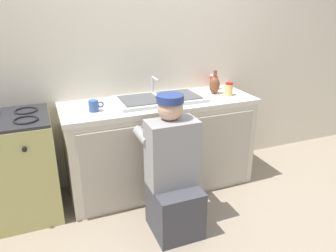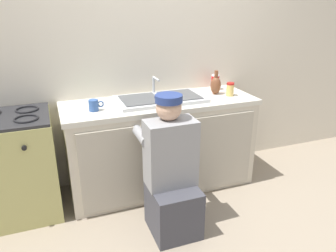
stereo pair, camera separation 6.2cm
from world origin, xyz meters
The scene contains 12 objects.
ground_plane centered at (0.00, 0.00, 0.00)m, with size 12.00×12.00×0.00m, color gray.
back_wall centered at (0.00, 0.65, 1.25)m, with size 6.00×0.10×2.50m, color beige.
counter_cabinet centered at (0.00, 0.29, 0.42)m, with size 1.74×0.62×0.83m.
countertop centered at (0.00, 0.30, 0.85)m, with size 1.78×0.62×0.04m, color beige.
sink_double_basin centered at (0.00, 0.30, 0.89)m, with size 0.80×0.44×0.19m.
stove_range centered at (-1.28, 0.30, 0.44)m, with size 0.63×0.62×0.90m.
plumber_person centered at (-0.14, -0.36, 0.46)m, with size 0.42×0.61×1.10m.
condiment_jar centered at (0.68, 0.22, 0.94)m, with size 0.07×0.07×0.13m.
vase_decorative centered at (0.58, 0.33, 0.97)m, with size 0.10×0.10×0.23m.
coffee_mug centered at (-0.61, 0.22, 0.92)m, with size 0.13×0.08×0.09m.
cell_phone centered at (-0.58, 0.40, 0.88)m, with size 0.07×0.14×0.01m.
soda_cup_red centered at (0.65, 0.48, 0.95)m, with size 0.08×0.08×0.15m.
Camera 1 is at (-1.00, -2.39, 1.75)m, focal length 35.00 mm.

